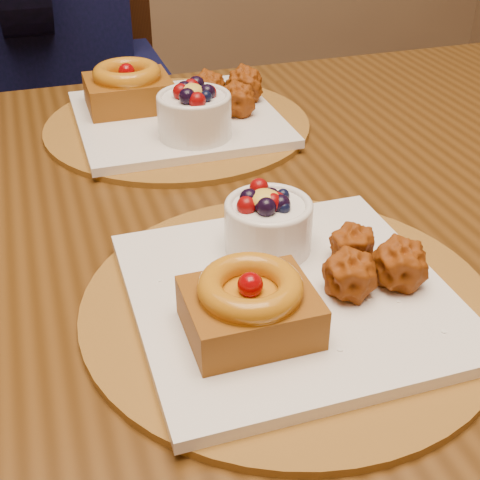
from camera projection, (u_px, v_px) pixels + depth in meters
name	position (u px, v px, depth m)	size (l,w,h in m)	color
dining_table	(222.00, 251.00, 0.83)	(1.60, 0.90, 0.76)	#3E230B
place_setting_near	(285.00, 284.00, 0.61)	(0.38, 0.38, 0.08)	brown
place_setting_far	(175.00, 110.00, 0.95)	(0.38, 0.38, 0.09)	brown
chair_far	(90.00, 140.00, 1.50)	(0.56, 0.56, 0.94)	black
diner	(25.00, 11.00, 1.29)	(0.47, 0.46, 0.77)	black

